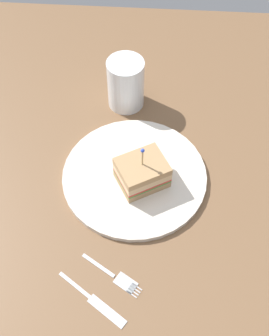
{
  "coord_description": "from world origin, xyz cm",
  "views": [
    {
      "loc": [
        -45.77,
        -3.18,
        67.68
      ],
      "look_at": [
        0.0,
        0.0,
        3.06
      ],
      "focal_mm": 46.16,
      "sensor_mm": 36.0,
      "label": 1
    }
  ],
  "objects_px": {
    "sandwich_half_center": "(142,173)",
    "fork": "(117,278)",
    "knife": "(95,302)",
    "plate": "(134,176)",
    "drink_glass": "(126,86)"
  },
  "relations": [
    {
      "from": "plate",
      "to": "fork",
      "type": "xyz_separation_m",
      "value": [
        -0.2,
        0.01,
        -0.0
      ]
    },
    {
      "from": "sandwich_half_center",
      "to": "knife",
      "type": "relative_size",
      "value": 0.91
    },
    {
      "from": "fork",
      "to": "knife",
      "type": "bearing_deg",
      "value": 143.07
    },
    {
      "from": "sandwich_half_center",
      "to": "fork",
      "type": "xyz_separation_m",
      "value": [
        -0.19,
        0.03,
        -0.04
      ]
    },
    {
      "from": "sandwich_half_center",
      "to": "drink_glass",
      "type": "height_order",
      "value": "drink_glass"
    },
    {
      "from": "fork",
      "to": "plate",
      "type": "bearing_deg",
      "value": -4.22
    },
    {
      "from": "fork",
      "to": "knife",
      "type": "xyz_separation_m",
      "value": [
        -0.04,
        0.03,
        0.0
      ]
    },
    {
      "from": "plate",
      "to": "drink_glass",
      "type": "distance_m",
      "value": 0.2
    },
    {
      "from": "plate",
      "to": "drink_glass",
      "type": "relative_size",
      "value": 2.48
    },
    {
      "from": "drink_glass",
      "to": "knife",
      "type": "bearing_deg",
      "value": 178.21
    },
    {
      "from": "plate",
      "to": "knife",
      "type": "distance_m",
      "value": 0.25
    },
    {
      "from": "sandwich_half_center",
      "to": "drink_glass",
      "type": "distance_m",
      "value": 0.21
    },
    {
      "from": "drink_glass",
      "to": "fork",
      "type": "xyz_separation_m",
      "value": [
        -0.39,
        -0.02,
        -0.05
      ]
    },
    {
      "from": "fork",
      "to": "sandwich_half_center",
      "type": "bearing_deg",
      "value": -8.94
    },
    {
      "from": "knife",
      "to": "plate",
      "type": "bearing_deg",
      "value": -10.61
    }
  ]
}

